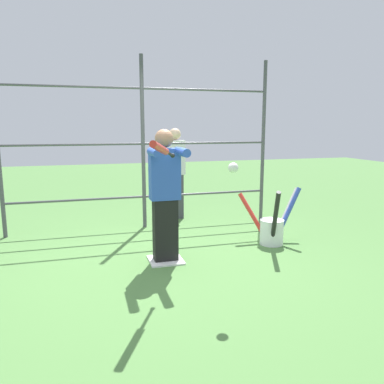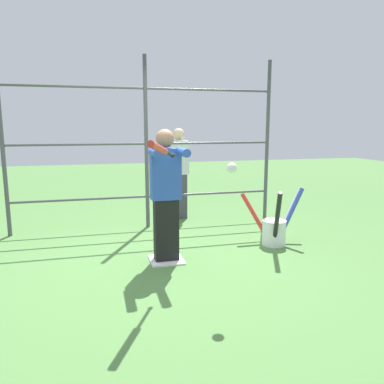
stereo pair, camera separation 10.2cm
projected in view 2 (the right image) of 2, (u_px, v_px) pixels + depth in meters
The scene contains 8 objects.
ground_plane at pixel (166, 260), 4.54m from camera, with size 24.00×24.00×0.00m, color #4C7A3D.
home_plate at pixel (166, 260), 4.54m from camera, with size 0.40×0.40×0.02m.
fence_backstop at pixel (146, 144), 5.83m from camera, with size 4.17×0.06×2.67m.
batter at pixel (166, 192), 4.37m from camera, with size 0.41×0.53×1.58m.
baseball_bat_swinging at pixel (160, 149), 3.43m from camera, with size 0.39×0.75×0.21m.
softball_in_flight at pixel (232, 168), 3.41m from camera, with size 0.10×0.10×0.10m.
bat_bucket at pixel (275, 228), 5.11m from camera, with size 0.93×0.94×0.83m.
bystander_behind_fence at pixel (179, 172), 6.49m from camera, with size 0.32×0.20×1.57m.
Camera 2 is at (0.79, 4.26, 1.62)m, focal length 35.00 mm.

